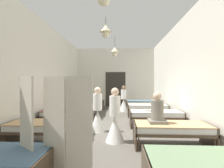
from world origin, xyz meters
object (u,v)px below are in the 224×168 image
bed_right_row_2 (156,115)px  bed_left_row_4 (88,102)px  nurse_near_aisle (124,102)px  privacy_screen (53,130)px  bed_right_row_0 (214,166)px  nurse_mid_aisle (115,122)px  bed_right_row_3 (147,107)px  potted_plant (115,96)px  nurse_far_aisle (98,115)px  bed_left_row_3 (80,107)px  patient_seated_primary (157,111)px  bed_right_row_4 (142,103)px  bed_left_row_1 (45,127)px  bed_left_row_2 (68,114)px  bed_right_row_1 (172,129)px

bed_right_row_2 → bed_left_row_4: size_ratio=1.00×
nurse_near_aisle → privacy_screen: bearing=30.0°
bed_right_row_0 → nurse_mid_aisle: bearing=124.1°
bed_right_row_3 → potted_plant: 2.98m
nurse_far_aisle → bed_left_row_3: bearing=40.1°
bed_right_row_0 → nurse_mid_aisle: nurse_mid_aisle is taller
patient_seated_primary → nurse_near_aisle: bearing=98.6°
bed_right_row_2 → nurse_far_aisle: (-2.06, -0.72, 0.09)m
bed_right_row_4 → potted_plant: (-1.63, 0.56, 0.37)m
bed_right_row_4 → nurse_mid_aisle: 5.65m
bed_left_row_4 → potted_plant: bearing=18.6°
bed_right_row_3 → bed_left_row_4: size_ratio=1.00×
bed_left_row_1 → bed_right_row_4: 6.59m
bed_left_row_1 → nurse_mid_aisle: (1.86, 0.24, 0.09)m
bed_right_row_0 → patient_seated_primary: (-0.35, 1.94, 0.43)m
nurse_far_aisle → patient_seated_primary: size_ratio=1.86×
bed_left_row_4 → patient_seated_primary: (2.96, -5.66, 0.43)m
bed_right_row_3 → nurse_mid_aisle: 3.85m
bed_left_row_2 → bed_right_row_2: (3.31, 0.00, 0.00)m
bed_left_row_2 → patient_seated_primary: bearing=-32.1°
nurse_mid_aisle → patient_seated_primary: 1.17m
bed_left_row_2 → privacy_screen: privacy_screen is taller
nurse_near_aisle → potted_plant: (-0.51, 1.10, 0.28)m
nurse_mid_aisle → bed_right_row_4: bearing=-12.8°
patient_seated_primary → potted_plant: patient_seated_primary is taller
bed_left_row_4 → nurse_near_aisle: size_ratio=1.28×
patient_seated_primary → privacy_screen: 2.67m
bed_right_row_1 → bed_left_row_4: (-3.31, 5.70, 0.00)m
bed_right_row_0 → bed_left_row_2: (-3.31, 3.80, 0.00)m
bed_left_row_1 → bed_right_row_4: (3.31, 5.70, 0.00)m
bed_right_row_4 → nurse_near_aisle: 1.24m
bed_right_row_1 → potted_plant: bearing=104.6°
nurse_near_aisle → bed_right_row_4: bearing=155.7°
nurse_mid_aisle → nurse_far_aisle: (-0.61, 0.94, 0.00)m
bed_right_row_0 → bed_right_row_2: 3.80m
bed_right_row_0 → nurse_far_aisle: size_ratio=1.28×
nurse_mid_aisle → bed_right_row_3: bearing=-20.1°
bed_right_row_3 → bed_right_row_4: 1.90m
bed_right_row_0 → bed_left_row_2: size_ratio=1.00×
bed_left_row_4 → bed_right_row_4: (3.31, 0.00, 0.00)m
bed_right_row_4 → nurse_mid_aisle: (-1.45, -5.46, 0.09)m
bed_right_row_1 → nurse_mid_aisle: (-1.45, 0.24, 0.09)m
bed_right_row_2 → bed_right_row_1: bearing=-90.0°
bed_left_row_4 → bed_right_row_2: bearing=-49.0°
bed_right_row_1 → nurse_mid_aisle: 1.47m
bed_right_row_0 → bed_right_row_3: (0.00, 5.70, 0.00)m
bed_left_row_3 → nurse_near_aisle: (2.19, 1.37, 0.09)m
bed_left_row_3 → potted_plant: 3.00m
bed_right_row_1 → bed_left_row_2: same height
nurse_near_aisle → nurse_far_aisle: (-0.94, -3.99, 0.00)m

